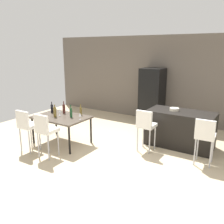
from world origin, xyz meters
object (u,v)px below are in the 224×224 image
bar_chair_left (146,124)px  fruit_bowl (174,109)px  dining_table (61,119)px  wine_glass_left (60,111)px  wine_glass_near (80,115)px  dining_chair_near (27,124)px  wine_bottle_far (52,108)px  wine_bottle_right (55,112)px  wine_bottle_inner (81,111)px  dining_chair_far (45,129)px  wine_bottle_end (71,113)px  wine_bottle_middle (64,109)px  kitchen_island (180,129)px  refrigerator (152,96)px  bar_chair_middle (205,135)px

bar_chair_left → fruit_bowl: bar_chair_left is taller
dining_table → wine_glass_left: size_ratio=8.10×
wine_glass_left → wine_glass_near: size_ratio=1.00×
dining_table → dining_chair_near: dining_chair_near is taller
wine_bottle_far → wine_bottle_right: bearing=-35.2°
wine_bottle_inner → fruit_bowl: wine_bottle_inner is taller
dining_chair_far → wine_glass_left: (-0.42, 0.90, 0.17)m
dining_chair_near → wine_glass_near: size_ratio=6.03×
dining_chair_near → wine_bottle_end: 1.11m
dining_chair_far → wine_glass_left: dining_chair_far is taller
wine_bottle_middle → wine_bottle_right: bearing=-80.6°
wine_bottle_end → wine_glass_left: size_ratio=1.88×
kitchen_island → wine_glass_left: 3.19m
bar_chair_left → wine_bottle_right: bearing=-159.5°
wine_glass_left → wine_bottle_far: bearing=164.6°
wine_bottle_inner → refrigerator: 2.81m
refrigerator → wine_glass_left: bearing=-114.1°
dining_table → wine_bottle_middle: size_ratio=4.25×
dining_table → wine_bottle_right: 0.25m
wine_bottle_far → bar_chair_middle: bearing=7.8°
dining_table → wine_glass_near: size_ratio=8.10×
bar_chair_middle → wine_bottle_middle: bearing=-173.5°
bar_chair_left → wine_bottle_end: (-1.82, -0.63, 0.17)m
bar_chair_left → dining_chair_near: 2.87m
dining_table → refrigerator: bearing=67.9°
wine_bottle_middle → wine_glass_left: bearing=-73.7°
dining_chair_far → wine_bottle_inner: dining_chair_far is taller
bar_chair_middle → wine_bottle_right: wine_bottle_right is taller
bar_chair_middle → kitchen_island: bearing=133.9°
refrigerator → wine_bottle_right: bearing=-113.0°
bar_chair_middle → dining_table: bar_chair_middle is taller
kitchen_island → wine_bottle_inner: 2.65m
wine_bottle_right → wine_glass_near: (0.70, 0.17, -0.01)m
dining_table → wine_bottle_end: bearing=16.6°
wine_bottle_right → bar_chair_left: bearing=20.5°
kitchen_island → wine_bottle_middle: bearing=-157.3°
wine_bottle_right → wine_glass_near: wine_bottle_right is taller
kitchen_island → wine_bottle_far: size_ratio=5.50×
wine_bottle_middle → dining_chair_far: bearing=-66.7°
refrigerator → dining_table: bearing=-112.1°
kitchen_island → dining_chair_far: size_ratio=1.58×
wine_bottle_end → dining_chair_near: bearing=-122.5°
dining_table → fruit_bowl: 2.95m
wine_bottle_middle → dining_table: bearing=-59.6°
bar_chair_middle → dining_chair_far: size_ratio=1.00×
bar_chair_left → wine_bottle_right: wine_bottle_right is taller
bar_chair_middle → wine_glass_left: size_ratio=6.03×
kitchen_island → dining_chair_far: 3.36m
dining_table → wine_bottle_far: 0.56m
dining_chair_far → wine_bottle_far: size_ratio=3.48×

